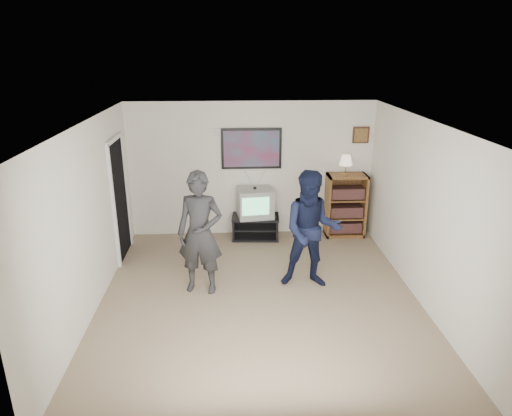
{
  "coord_description": "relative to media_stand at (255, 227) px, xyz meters",
  "views": [
    {
      "loc": [
        -0.36,
        -5.68,
        3.41
      ],
      "look_at": [
        -0.01,
        0.66,
        1.15
      ],
      "focal_mm": 32.0,
      "sensor_mm": 36.0,
      "label": 1
    }
  ],
  "objects": [
    {
      "name": "controller_right",
      "position": [
        0.7,
        -1.6,
        0.79
      ],
      "size": [
        0.05,
        0.14,
        0.04
      ],
      "primitive_type": "cube",
      "rotation": [
        0.0,
        0.0,
        0.13
      ],
      "color": "white",
      "rests_on": "person_short"
    },
    {
      "name": "doorway",
      "position": [
        -2.29,
        -0.63,
        0.78
      ],
      "size": [
        0.03,
        0.85,
        2.0
      ],
      "primitive_type": "cube",
      "color": "black",
      "rests_on": "room_shell"
    },
    {
      "name": "room_shell",
      "position": [
        -0.06,
        -1.88,
        1.03
      ],
      "size": [
        4.51,
        5.0,
        2.51
      ],
      "color": "brown",
      "rests_on": "ground"
    },
    {
      "name": "bookshelf",
      "position": [
        1.69,
        0.05,
        0.38
      ],
      "size": [
        0.72,
        0.41,
        1.19
      ],
      "primitive_type": null,
      "color": "#532B19",
      "rests_on": "room_shell"
    },
    {
      "name": "media_stand",
      "position": [
        0.0,
        0.0,
        0.0
      ],
      "size": [
        0.89,
        0.54,
        0.43
      ],
      "rotation": [
        0.0,
        0.0,
        -0.07
      ],
      "color": "black",
      "rests_on": "room_shell"
    },
    {
      "name": "poster",
      "position": [
        -0.06,
        0.25,
        1.43
      ],
      "size": [
        1.1,
        0.03,
        0.75
      ],
      "primitive_type": "cube",
      "color": "black",
      "rests_on": "room_shell"
    },
    {
      "name": "air_vent",
      "position": [
        -0.61,
        0.25,
        1.73
      ],
      "size": [
        0.28,
        0.02,
        0.14
      ],
      "primitive_type": "cube",
      "color": "white",
      "rests_on": "room_shell"
    },
    {
      "name": "small_picture",
      "position": [
        1.94,
        0.25,
        1.66
      ],
      "size": [
        0.3,
        0.03,
        0.3
      ],
      "primitive_type": "cube",
      "color": "#361D11",
      "rests_on": "room_shell"
    },
    {
      "name": "controller_left",
      "position": [
        -0.94,
        -1.74,
        1.02
      ],
      "size": [
        0.06,
        0.13,
        0.04
      ],
      "primitive_type": "cube",
      "rotation": [
        0.0,
        0.0,
        -0.15
      ],
      "color": "white",
      "rests_on": "person_tall"
    },
    {
      "name": "person_tall",
      "position": [
        -0.89,
        -1.9,
        0.69
      ],
      "size": [
        0.73,
        0.56,
        1.8
      ],
      "primitive_type": "imported",
      "rotation": [
        0.0,
        0.0,
        -0.2
      ],
      "color": "#252527",
      "rests_on": "room_shell"
    },
    {
      "name": "crt_television",
      "position": [
        -0.01,
        0.0,
        0.48
      ],
      "size": [
        0.69,
        0.6,
        0.53
      ],
      "primitive_type": null,
      "rotation": [
        0.0,
        0.0,
        0.12
      ],
      "color": "#989894",
      "rests_on": "media_stand"
    },
    {
      "name": "table_lamp",
      "position": [
        1.64,
        0.02,
        1.16
      ],
      "size": [
        0.24,
        0.24,
        0.38
      ],
      "primitive_type": null,
      "color": "beige",
      "rests_on": "bookshelf"
    },
    {
      "name": "person_short",
      "position": [
        0.72,
        -1.84,
        0.67
      ],
      "size": [
        0.93,
        0.76,
        1.78
      ],
      "primitive_type": "imported",
      "rotation": [
        0.0,
        0.0,
        -0.11
      ],
      "color": "black",
      "rests_on": "room_shell"
    }
  ]
}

